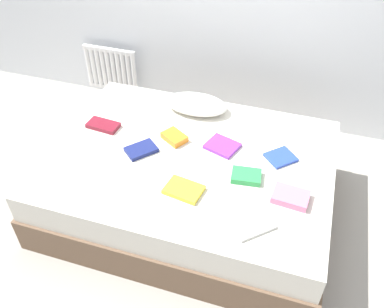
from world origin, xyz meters
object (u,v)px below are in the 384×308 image
Objects in this scene: bed at (190,182)px; textbook_maroon at (103,125)px; textbook_orange at (174,137)px; textbook_purple at (222,146)px; textbook_white at (253,225)px; textbook_pink at (291,197)px; pillow at (196,104)px; textbook_blue at (281,157)px; radiator at (111,69)px; textbook_green at (246,176)px; textbook_navy at (141,150)px; textbook_yellow at (184,190)px.

textbook_maroon is (-0.73, 0.12, 0.27)m from bed.
textbook_orange is 0.80× the size of textbook_purple.
textbook_white is 0.33m from textbook_pink.
textbook_blue is (0.73, -0.38, -0.05)m from pillow.
pillow reaches higher than textbook_blue.
radiator is at bearing 149.28° from pillow.
radiator is 1.51m from textbook_orange.
textbook_purple is at bearing 150.83° from textbook_pink.
bed is 0.77m from textbook_white.
textbook_pink reaches higher than textbook_green.
textbook_green is at bearing -30.66° from textbook_purple.
radiator is (-1.22, 1.20, 0.08)m from bed.
textbook_white is at bearing -20.31° from textbook_maroon.
radiator is 1.76m from textbook_purple.
textbook_navy is (-0.76, 0.04, -0.01)m from textbook_green.
textbook_pink reaches higher than textbook_navy.
textbook_maroon is 0.57m from textbook_orange.
textbook_green is 0.91× the size of textbook_navy.
radiator reaches higher than bed.
textbook_green is (0.35, 0.24, 0.01)m from textbook_yellow.
textbook_orange is 0.36m from textbook_purple.
textbook_purple is at bearing 40.65° from bed.
textbook_white is (1.76, -1.68, 0.18)m from radiator.
textbook_purple is (0.32, -0.39, -0.04)m from pillow.
radiator is at bearing 139.05° from textbook_yellow.
textbook_green is 0.80× the size of textbook_maroon.
pillow is 0.85m from textbook_green.
textbook_white is 1.10× the size of textbook_purple.
pillow is 0.41m from textbook_orange.
textbook_blue is (0.95, 0.22, -0.00)m from textbook_navy.
textbook_navy is (-0.34, -0.05, 0.27)m from bed.
textbook_green is 0.80× the size of textbook_white.
textbook_navy is 0.87× the size of textbook_maroon.
textbook_white is at bearing -41.49° from bed.
textbook_orange is 0.95m from textbook_pink.
textbook_yellow is 0.49m from textbook_white.
textbook_navy reaches higher than textbook_purple.
textbook_yellow is 0.92m from textbook_maroon.
radiator reaches higher than textbook_maroon.
textbook_yellow is 0.67m from textbook_pink.
textbook_maroon is (0.49, -1.08, 0.19)m from radiator.
bed is at bearing -44.56° from radiator.
bed is at bearing 169.73° from textbook_pink.
textbook_navy is at bearing 148.77° from textbook_blue.
textbook_maroon is 0.92m from textbook_purple.
textbook_orange reaches higher than textbook_purple.
textbook_pink is (1.07, -0.15, 0.01)m from textbook_navy.
textbook_white is 1.29× the size of textbook_blue.
pillow is 2.13× the size of textbook_yellow.
textbook_maroon is 1.09× the size of textbook_pink.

